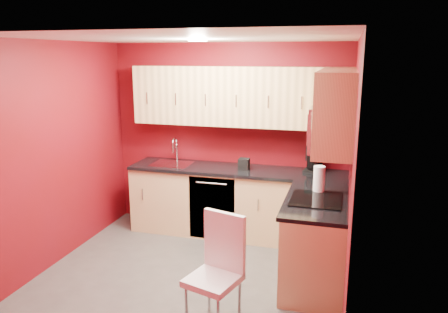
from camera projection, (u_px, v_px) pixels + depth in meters
The scene contains 21 objects.
floor at pixel (192, 274), 4.77m from camera, with size 3.20×3.20×0.00m, color #4F4D4A.
ceiling at pixel (187, 38), 4.20m from camera, with size 3.20×3.20×0.00m, color white.
wall_back at pixel (228, 138), 5.89m from camera, with size 3.20×3.20×0.00m, color maroon.
wall_front at pixel (116, 213), 3.08m from camera, with size 3.20×3.20×0.00m, color maroon.
wall_left at pixel (56, 154), 4.91m from camera, with size 3.00×3.00×0.00m, color maroon.
wall_right at pixel (351, 175), 4.06m from camera, with size 3.00×3.00×0.00m, color maroon.
base_cabinets_back at pixel (237, 203), 5.74m from camera, with size 2.80×0.60×0.87m, color #DBC07D.
base_cabinets_right at pixel (316, 242), 4.56m from camera, with size 0.60×1.30×0.87m, color #DBC07D.
countertop_back at pixel (237, 170), 5.62m from camera, with size 2.80×0.63×0.04m, color black.
countertop_right at pixel (317, 201), 4.44m from camera, with size 0.63×1.27×0.04m, color black.
upper_cabinets_back at pixel (240, 96), 5.54m from camera, with size 2.80×0.35×0.75m, color #EAC885.
upper_cabinets_right at pixel (337, 101), 4.37m from camera, with size 0.35×1.55×0.75m.
microwave at pixel (332, 127), 4.21m from camera, with size 0.42×0.76×0.42m.
cooktop at pixel (316, 200), 4.41m from camera, with size 0.50×0.55×0.01m, color black.
sink at pixel (172, 161), 5.87m from camera, with size 0.52×0.42×0.35m.
dishwasher_front at pixel (212, 209), 5.54m from camera, with size 0.60×0.02×0.82m, color black.
downlight at pixel (197, 40), 4.48m from camera, with size 0.20×0.20×0.01m, color white.
coffee_maker at pixel (313, 159), 5.44m from camera, with size 0.19×0.26×0.32m, color black, non-canonical shape.
napkin_holder at pixel (244, 164), 5.57m from camera, with size 0.13×0.13×0.14m, color black, non-canonical shape.
paper_towel at pixel (319, 179), 4.63m from camera, with size 0.16×0.16×0.28m, color white, non-canonical shape.
dining_chair at pixel (213, 274), 3.76m from camera, with size 0.41×0.43×1.01m, color white, non-canonical shape.
Camera 1 is at (1.53, -4.09, 2.34)m, focal length 35.00 mm.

